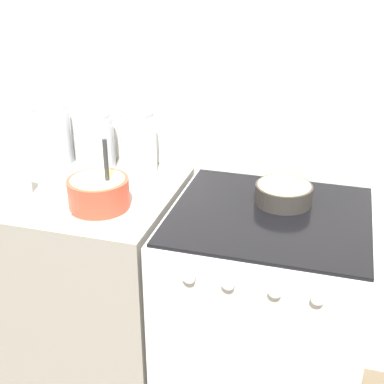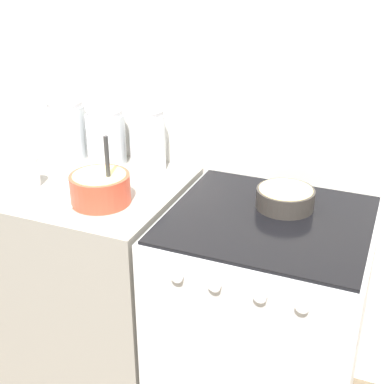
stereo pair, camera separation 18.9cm
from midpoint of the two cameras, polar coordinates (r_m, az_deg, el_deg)
name	(u,v)px [view 2 (the right image)]	position (r m, az deg, el deg)	size (l,w,h in m)	color
wall_back	(206,93)	(2.15, 4.11, 10.45)	(4.45, 0.05, 2.40)	white
countertop_cabinet	(97,279)	(2.31, -7.77, -9.29)	(0.70, 0.65, 0.89)	#9E998E
stove	(262,322)	(2.10, 10.07, -13.54)	(0.71, 0.67, 0.89)	silver
mixing_bowl	(100,187)	(1.92, -7.01, 0.50)	(0.22, 0.22, 0.26)	#D84C33
baking_pan	(285,198)	(1.92, 12.70, -0.66)	(0.21, 0.21, 0.07)	#38332D
storage_jar_left	(67,133)	(2.35, -10.94, 6.15)	(0.16, 0.16, 0.25)	silver
storage_jar_middle	(106,140)	(2.26, -6.76, 5.44)	(0.16, 0.16, 0.23)	silver
storage_jar_right	(148,145)	(2.17, -2.26, 5.03)	(0.14, 0.14, 0.25)	silver
tin_can	(29,172)	(2.10, -14.53, 1.98)	(0.07, 0.07, 0.11)	silver
recipe_page	(54,198)	(2.00, -11.93, -0.70)	(0.28, 0.30, 0.01)	white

